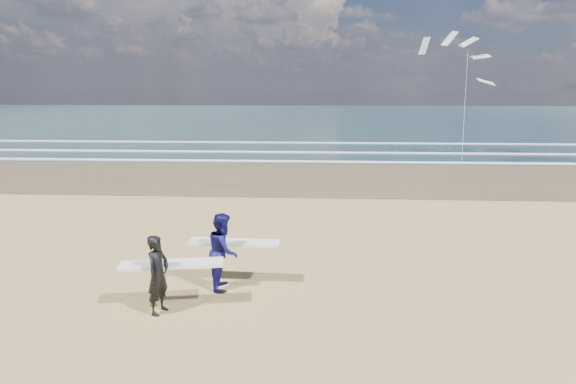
{
  "coord_description": "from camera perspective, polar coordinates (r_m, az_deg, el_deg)",
  "views": [
    {
      "loc": [
        3.75,
        -9.55,
        4.71
      ],
      "look_at": [
        2.78,
        6.0,
        1.51
      ],
      "focal_mm": 32.0,
      "sensor_mm": 36.0,
      "label": 1
    }
  ],
  "objects": [
    {
      "name": "foam_breakers",
      "position": [
        41.27,
        26.81,
        3.89
      ],
      "size": [
        220.0,
        11.7,
        0.05
      ],
      "color": "white",
      "rests_on": "ground"
    },
    {
      "name": "kite_1",
      "position": [
        36.26,
        19.17,
        11.27
      ],
      "size": [
        5.78,
        4.74,
        8.78
      ],
      "color": "slate",
      "rests_on": "ground"
    },
    {
      "name": "surfer_far",
      "position": [
        12.3,
        -7.12,
        -6.43
      ],
      "size": [
        2.22,
        1.14,
        1.83
      ],
      "color": "#0E0D4A",
      "rests_on": "ground"
    },
    {
      "name": "surfer_near",
      "position": [
        11.25,
        -14.01,
        -8.72
      ],
      "size": [
        2.26,
        1.17,
        1.7
      ],
      "color": "black",
      "rests_on": "ground"
    },
    {
      "name": "ocean",
      "position": [
        83.29,
        14.98,
        8.0
      ],
      "size": [
        220.0,
        100.0,
        0.02
      ],
      "primitive_type": "cube",
      "color": "#1A323B",
      "rests_on": "ground"
    }
  ]
}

